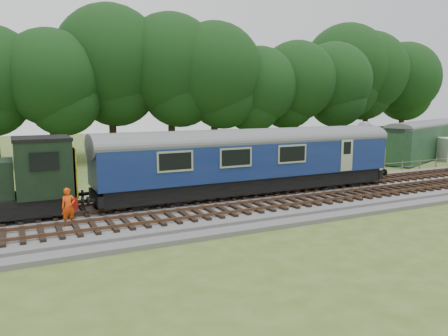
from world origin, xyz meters
TOP-DOWN VIEW (x-y plane):
  - ground at (0.00, 0.00)m, footprint 120.00×120.00m
  - ballast at (0.00, 0.00)m, footprint 70.00×7.00m
  - track_north at (0.00, 1.40)m, footprint 67.20×2.40m
  - track_south at (0.00, -1.60)m, footprint 67.20×2.40m
  - fence at (0.00, 4.50)m, footprint 64.00×0.12m
  - tree_line at (0.00, 22.00)m, footprint 70.00×8.00m
  - dmu_railcar at (-1.70, 1.40)m, footprint 18.05×2.86m
  - worker at (-12.11, -0.78)m, footprint 0.66×0.49m
  - parked_coach at (22.44, 9.62)m, footprint 14.45×8.12m
  - shed at (21.71, 13.80)m, footprint 3.67×3.67m

SIDE VIEW (x-z plane):
  - ground at x=0.00m, z-range 0.00..0.00m
  - fence at x=0.00m, z-range -0.50..0.50m
  - tree_line at x=0.00m, z-range -9.00..9.00m
  - ballast at x=0.00m, z-range 0.00..0.35m
  - track_north at x=0.00m, z-range 0.31..0.52m
  - track_south at x=0.00m, z-range 0.31..0.52m
  - worker at x=-12.11m, z-range 0.35..2.01m
  - shed at x=21.71m, z-range 0.02..2.99m
  - parked_coach at x=22.44m, z-range 0.23..3.97m
  - dmu_railcar at x=-1.70m, z-range 0.67..4.54m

